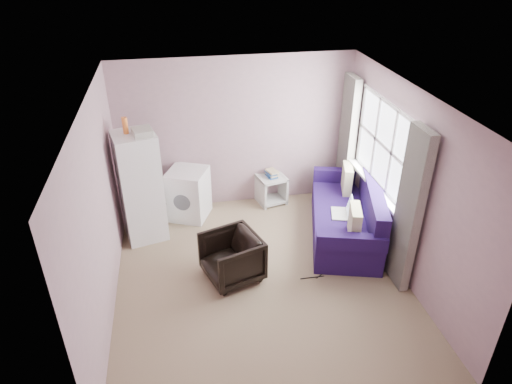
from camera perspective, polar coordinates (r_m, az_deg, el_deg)
room at (r=5.57m, az=0.81°, el=-0.74°), size 3.84×4.24×2.54m
armchair at (r=6.10m, az=-3.06°, el=-7.94°), size 0.84×0.86×0.71m
fridge at (r=6.86m, az=-14.25°, el=0.68°), size 0.70×0.70×1.91m
washing_machine at (r=7.42m, az=-8.46°, el=-0.10°), size 0.77×0.77×0.82m
side_table at (r=7.80m, az=1.91°, el=0.62°), size 0.54×0.54×0.61m
sofa at (r=7.05m, az=11.55°, el=-3.05°), size 1.45×2.23×0.92m
window_dressing at (r=6.74m, az=14.52°, el=2.53°), size 0.17×2.62×2.18m
floor_cables at (r=6.38m, az=7.77°, el=-10.24°), size 0.49×0.20×0.01m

